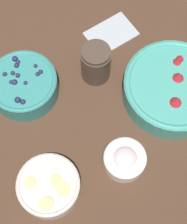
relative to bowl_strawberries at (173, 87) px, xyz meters
The scene contains 7 objects.
ground_plane 0.19m from the bowl_strawberries, ahead, with size 4.00×4.00×0.00m, color #4C3323.
bowl_strawberries is the anchor object (origin of this frame).
bowl_blueberries 0.37m from the bowl_strawberries, 31.28° to the right, with size 0.17×0.17×0.07m.
bowl_bananas 0.38m from the bowl_strawberries, ahead, with size 0.14×0.14×0.05m.
bowl_cream 0.22m from the bowl_strawberries, 25.36° to the left, with size 0.10×0.10×0.05m.
jar_chocolate 0.20m from the bowl_strawberries, 47.51° to the right, with size 0.08×0.08×0.11m.
napkin 0.24m from the bowl_strawberries, 80.88° to the right, with size 0.14×0.10×0.01m.
Camera 1 is at (0.20, 0.29, 0.86)m, focal length 60.00 mm.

